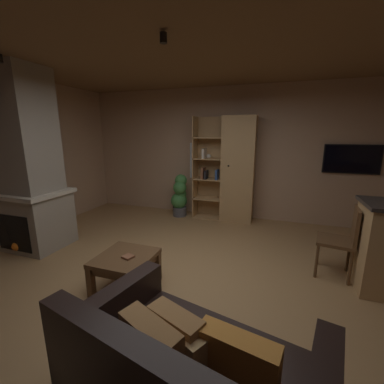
{
  "coord_description": "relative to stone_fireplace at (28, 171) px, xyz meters",
  "views": [
    {
      "loc": [
        1.01,
        -2.58,
        1.79
      ],
      "look_at": [
        0.0,
        0.4,
        1.05
      ],
      "focal_mm": 23.61,
      "sensor_mm": 36.0,
      "label": 1
    }
  ],
  "objects": [
    {
      "name": "wall_mounted_tv",
      "position": [
        4.87,
        2.48,
        0.1
      ],
      "size": [
        0.94,
        0.06,
        0.53
      ],
      "color": "black"
    },
    {
      "name": "dining_chair",
      "position": [
        4.44,
        0.55,
        -0.7
      ],
      "size": [
        0.48,
        0.48,
        0.92
      ],
      "color": "brown",
      "rests_on": "ground"
    },
    {
      "name": "stone_fireplace",
      "position": [
        0.0,
        0.0,
        0.0
      ],
      "size": [
        0.99,
        0.85,
        2.71
      ],
      "color": "gray",
      "rests_on": "ground"
    },
    {
      "name": "leather_couch",
      "position": [
        3.19,
        -1.65,
        -0.92
      ],
      "size": [
        1.7,
        1.25,
        0.84
      ],
      "color": "black",
      "rests_on": "ground"
    },
    {
      "name": "bookshelf_cabinet",
      "position": [
        2.77,
        2.27,
        -0.18
      ],
      "size": [
        1.24,
        0.41,
        2.11
      ],
      "color": "tan",
      "rests_on": "ground"
    },
    {
      "name": "ceiling",
      "position": [
        2.59,
        -0.23,
        1.49
      ],
      "size": [
        6.27,
        5.49,
        0.02
      ],
      "primitive_type": "cube",
      "color": "brown"
    },
    {
      "name": "track_light_spot_1",
      "position": [
        2.52,
        -0.45,
        1.41
      ],
      "size": [
        0.07,
        0.07,
        0.09
      ],
      "primitive_type": "cylinder",
      "color": "black"
    },
    {
      "name": "table_book_0",
      "position": [
        2.08,
        -0.59,
        -0.79
      ],
      "size": [
        0.13,
        0.13,
        0.02
      ],
      "primitive_type": "cube",
      "rotation": [
        0.0,
        0.0,
        -0.26
      ],
      "color": "brown",
      "rests_on": "coffee_table"
    },
    {
      "name": "window_pane_back",
      "position": [
        2.08,
        2.51,
        -0.03
      ],
      "size": [
        0.66,
        0.01,
        0.77
      ],
      "primitive_type": "cube",
      "color": "white"
    },
    {
      "name": "coffee_table",
      "position": [
        2.02,
        -0.56,
        -0.89
      ],
      "size": [
        0.61,
        0.64,
        0.42
      ],
      "color": "brown",
      "rests_on": "ground"
    },
    {
      "name": "floor",
      "position": [
        2.59,
        -0.23,
        -1.24
      ],
      "size": [
        6.27,
        5.49,
        0.02
      ],
      "primitive_type": "cube",
      "color": "#A37A4C",
      "rests_on": "ground"
    },
    {
      "name": "potted_floor_plant",
      "position": [
        1.63,
        2.16,
        -0.78
      ],
      "size": [
        0.36,
        0.37,
        0.92
      ],
      "color": "#4C4C51",
      "rests_on": "ground"
    },
    {
      "name": "wall_back",
      "position": [
        2.59,
        2.54,
        0.13
      ],
      "size": [
        6.39,
        0.06,
        2.71
      ],
      "primitive_type": "cube",
      "color": "tan",
      "rests_on": "ground"
    }
  ]
}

